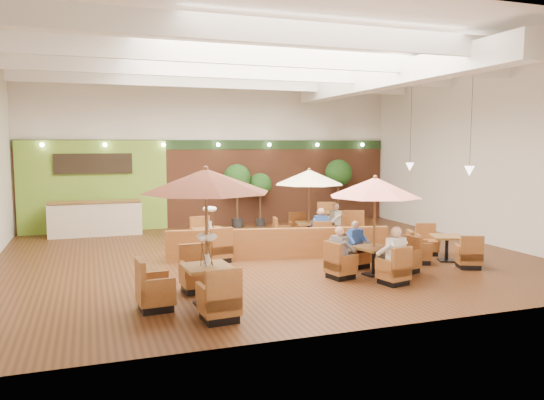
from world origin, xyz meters
name	(u,v)px	position (x,y,z in m)	size (l,w,h in m)	color
room	(262,125)	(0.25, 1.22, 3.63)	(14.04, 14.00, 5.52)	#381E0F
service_counter	(95,218)	(-4.40, 5.10, 0.58)	(3.00, 0.75, 1.18)	beige
booth_divider	(279,244)	(0.19, -0.39, 0.41)	(5.98, 0.18, 0.83)	brown
table_0	(203,207)	(-2.56, -3.80, 1.90)	(2.55, 2.64, 2.67)	brown
table_1	(375,207)	(1.68, -2.79, 1.63)	(2.40, 2.40, 2.36)	brown
table_2	(309,192)	(1.80, 1.35, 1.62)	(2.37, 2.37, 2.35)	brown
table_3	(210,237)	(-1.45, 0.72, 0.49)	(0.97, 2.57, 1.52)	brown
table_4	(439,250)	(4.02, -2.08, 0.32)	(1.72, 2.43, 0.85)	brown
table_5	(339,224)	(3.37, 2.45, 0.38)	(1.18, 2.86, 1.00)	brown
topiary_0	(237,180)	(0.60, 5.30, 1.74)	(1.01, 1.01, 2.34)	black
topiary_1	(260,187)	(1.50, 5.30, 1.49)	(0.86, 0.86, 2.00)	black
topiary_2	(338,175)	(4.74, 5.30, 1.84)	(1.07, 1.07, 2.47)	black
diner_0	(394,250)	(1.68, -3.65, 0.77)	(0.46, 0.41, 0.83)	silver
diner_1	(356,239)	(1.68, -1.93, 0.72)	(0.37, 0.31, 0.71)	#2851B1
diner_2	(341,246)	(0.82, -2.79, 0.74)	(0.38, 0.41, 0.75)	slate
diner_3	(320,224)	(1.80, 0.49, 0.74)	(0.39, 0.34, 0.76)	#2851B1
diner_4	(334,219)	(2.65, 1.35, 0.75)	(0.31, 0.38, 0.77)	silver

